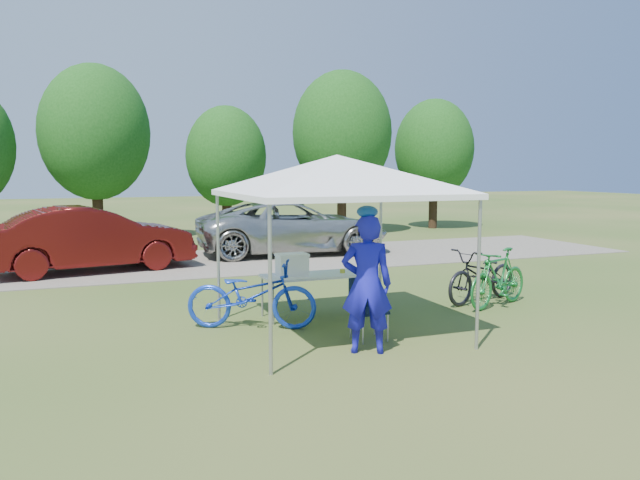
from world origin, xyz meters
The scene contains 14 objects.
ground centered at (0.00, 0.00, 0.00)m, with size 100.00×100.00×0.00m, color #2D5119.
gravel_strip centered at (0.00, 8.00, 0.01)m, with size 24.00×5.00×0.02m, color gray.
canopy centered at (0.00, 0.00, 2.65)m, with size 4.53×4.53×3.00m.
treeline centered at (-0.29, 14.05, 3.53)m, with size 24.89×4.28×6.30m.
folding_table centered at (0.09, 1.18, 0.69)m, with size 1.78×0.74×0.73m.
folding_chair centered at (0.32, -0.39, 0.53)m, with size 0.47×0.49×0.90m.
cooler centered at (-0.32, 1.18, 0.92)m, with size 0.52×0.35×0.38m.
ice_cream_cup centered at (0.58, 1.13, 0.77)m, with size 0.09×0.09×0.07m, color gold.
cyclist centered at (0.00, -1.06, 0.96)m, with size 0.70×0.46×1.91m, color #1817BC.
bike_blue centered at (-1.13, 0.77, 0.54)m, with size 0.72×2.05×1.08m, color #163BC6.
bike_green centered at (3.50, 0.67, 0.54)m, with size 0.50×1.78×1.07m, color #1B7A32.
bike_dark centered at (3.48, 1.12, 0.52)m, with size 0.69×1.97×1.03m, color black.
minivan centered at (2.28, 8.82, 0.80)m, with size 2.60×5.65×1.57m, color #B5B6B1.
sedan centered at (-3.37, 7.54, 0.82)m, with size 1.69×4.85×1.60m, color #54100E.
Camera 1 is at (-3.63, -8.64, 2.51)m, focal length 35.00 mm.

